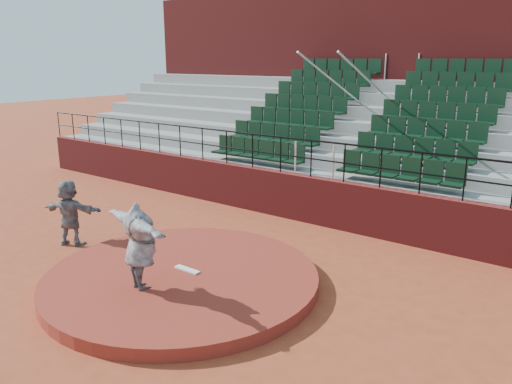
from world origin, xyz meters
The scene contains 9 objects.
ground centered at (0.00, 0.00, 0.00)m, with size 90.00×90.00×0.00m, color #9E3F23.
pitchers_mound centered at (0.00, 0.00, 0.12)m, with size 5.50×5.50×0.25m, color maroon.
pitching_rubber centered at (0.00, 0.15, 0.27)m, with size 0.60×0.15×0.03m, color white.
boundary_wall centered at (0.00, 5.00, 0.65)m, with size 24.00×0.30×1.30m, color maroon.
wall_railing centered at (0.00, 5.00, 2.03)m, with size 24.04×0.05×1.03m.
seating_deck centered at (0.00, 8.65, 1.44)m, with size 24.00×5.97×4.63m.
press_box_facade centered at (0.00, 12.60, 3.55)m, with size 24.00×3.00×7.10m, color maroon.
pitcher centered at (-0.12, -0.92, 1.09)m, with size 2.06×0.56×1.67m, color black.
fielder centered at (-3.76, -0.02, 0.82)m, with size 1.52×0.48×1.64m, color black.
Camera 1 is at (6.77, -6.54, 4.44)m, focal length 35.00 mm.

